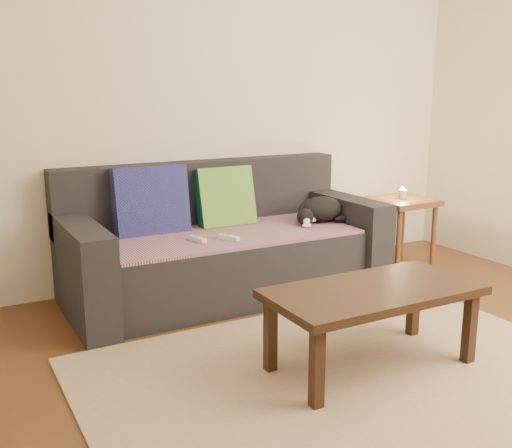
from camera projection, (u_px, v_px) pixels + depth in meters
name	position (u px, v px, depth m)	size (l,w,h in m)	color
ground	(371.00, 392.00, 2.76)	(4.50, 4.50, 0.00)	brown
back_wall	(195.00, 98.00, 4.18)	(4.50, 0.04, 2.60)	beige
sofa	(223.00, 249.00, 4.04)	(2.10, 0.94, 0.87)	#232328
throw_blanket	(229.00, 234.00, 3.93)	(1.66, 0.74, 0.02)	#3C2749
cushion_navy	(151.00, 204.00, 3.90)	(0.49, 0.12, 0.49)	#101045
cushion_green	(225.00, 197.00, 4.16)	(0.41, 0.10, 0.41)	#0C5133
cat	(320.00, 210.00, 4.24)	(0.44, 0.34, 0.18)	black
wii_remote_a	(229.00, 238.00, 3.74)	(0.15, 0.04, 0.03)	white
wii_remote_b	(198.00, 239.00, 3.70)	(0.15, 0.04, 0.03)	white
side_table	(402.00, 211.00, 4.57)	(0.44, 0.44, 0.55)	brown
candle	(402.00, 194.00, 4.54)	(0.06, 0.06, 0.09)	beige
rug	(351.00, 377.00, 2.89)	(2.50, 1.80, 0.01)	tan
coffee_table	(373.00, 298.00, 2.92)	(1.05, 0.53, 0.42)	black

